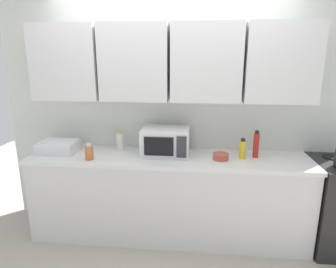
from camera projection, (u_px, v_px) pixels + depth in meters
The scene contains 9 objects.
wall_back_with_cabinets at pixel (171, 87), 3.03m from camera, with size 3.73×0.38×2.60m.
counter_run at pixel (169, 196), 3.09m from camera, with size 2.86×0.63×0.90m.
microwave at pixel (166, 141), 2.99m from camera, with size 0.48×0.37×0.28m.
dish_rack at pixel (58, 147), 3.08m from camera, with size 0.38×0.30×0.12m, color silver.
bottle_spice_jar at pixel (89, 152), 2.86m from camera, with size 0.08×0.08×0.16m.
bottle_yellow_mustard at pixel (242, 149), 2.87m from camera, with size 0.06×0.06×0.21m.
bottle_white_jar at pixel (120, 142), 3.16m from camera, with size 0.08×0.08×0.20m.
bottle_red_sauce at pixel (256, 145), 2.91m from camera, with size 0.06×0.06×0.28m.
bowl_ceramic_small at pixel (221, 157), 2.87m from camera, with size 0.16×0.16×0.06m, color #B24C3D.
Camera 1 is at (0.29, -3.11, 1.87)m, focal length 31.12 mm.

